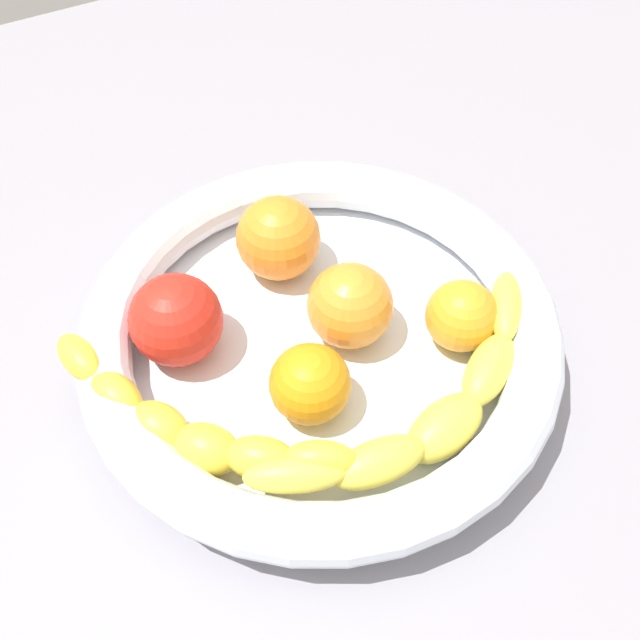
% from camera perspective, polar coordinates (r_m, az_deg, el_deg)
% --- Properties ---
extents(kitchen_counter, '(1.20, 1.20, 0.03)m').
position_cam_1_polar(kitchen_counter, '(0.58, -0.00, -3.91)').
color(kitchen_counter, gray).
rests_on(kitchen_counter, ground).
extents(fruit_bowl, '(0.35, 0.35, 0.06)m').
position_cam_1_polar(fruit_bowl, '(0.54, -0.00, -1.23)').
color(fruit_bowl, white).
rests_on(fruit_bowl, kitchen_counter).
extents(banana_draped_left, '(0.26, 0.12, 0.04)m').
position_cam_1_polar(banana_draped_left, '(0.50, 8.67, -6.94)').
color(banana_draped_left, yellow).
rests_on(banana_draped_left, fruit_bowl).
extents(banana_draped_right, '(0.15, 0.19, 0.04)m').
position_cam_1_polar(banana_draped_right, '(0.49, -10.40, -8.19)').
color(banana_draped_right, yellow).
rests_on(banana_draped_right, fruit_bowl).
extents(orange_front, '(0.06, 0.06, 0.06)m').
position_cam_1_polar(orange_front, '(0.50, -0.79, -4.99)').
color(orange_front, orange).
rests_on(orange_front, fruit_bowl).
extents(orange_mid_left, '(0.06, 0.06, 0.06)m').
position_cam_1_polar(orange_mid_left, '(0.54, 2.12, 1.43)').
color(orange_mid_left, orange).
rests_on(orange_mid_left, fruit_bowl).
extents(orange_mid_right, '(0.05, 0.05, 0.05)m').
position_cam_1_polar(orange_mid_right, '(0.55, 10.96, 0.32)').
color(orange_mid_right, orange).
rests_on(orange_mid_right, fruit_bowl).
extents(orange_rear, '(0.07, 0.07, 0.07)m').
position_cam_1_polar(orange_rear, '(0.58, -3.26, 6.36)').
color(orange_rear, orange).
rests_on(orange_rear, fruit_bowl).
extents(tomato_red, '(0.07, 0.07, 0.07)m').
position_cam_1_polar(tomato_red, '(0.53, -11.13, 0.00)').
color(tomato_red, red).
rests_on(tomato_red, fruit_bowl).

